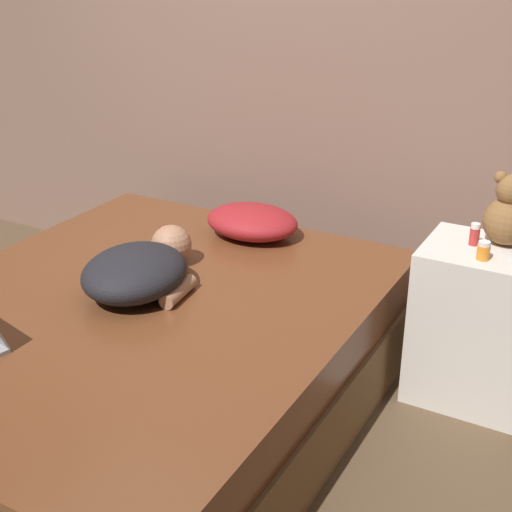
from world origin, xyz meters
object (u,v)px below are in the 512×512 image
at_px(bottle_orange, 484,251).
at_px(bottle_red, 475,234).
at_px(teddy_bear, 509,214).
at_px(person_lying, 141,269).
at_px(pillow, 252,222).

height_order(bottle_orange, bottle_red, bottle_red).
xyz_separation_m(teddy_bear, bottle_red, (-0.11, -0.07, -0.08)).
height_order(person_lying, bottle_orange, bottle_orange).
bearing_deg(pillow, teddy_bear, 2.74).
height_order(teddy_bear, bottle_orange, teddy_bear).
height_order(person_lying, teddy_bear, teddy_bear).
bearing_deg(bottle_red, bottle_orange, -63.07).
bearing_deg(teddy_bear, person_lying, -148.53).
relative_size(bottle_orange, bottle_red, 0.82).
relative_size(pillow, teddy_bear, 1.52).
xyz_separation_m(person_lying, bottle_red, (1.13, 0.69, 0.13)).
bearing_deg(bottle_red, teddy_bear, 33.83).
height_order(person_lying, bottle_red, bottle_red).
relative_size(pillow, person_lying, 0.69).
distance_m(person_lying, bottle_red, 1.33).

